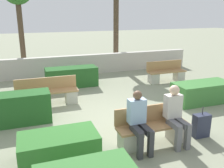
{
  "coord_description": "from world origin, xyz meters",
  "views": [
    {
      "loc": [
        -2.2,
        -6.06,
        2.97
      ],
      "look_at": [
        0.12,
        0.5,
        0.9
      ],
      "focal_mm": 40.0,
      "sensor_mm": 36.0,
      "label": 1
    }
  ],
  "objects_px": {
    "person_seated_woman": "(176,112)",
    "suitcase": "(201,125)",
    "bench_right_side": "(166,74)",
    "bench_left_side": "(47,95)",
    "person_seated_man": "(139,119)",
    "bench_front": "(152,130)"
  },
  "relations": [
    {
      "from": "bench_right_side",
      "to": "person_seated_man",
      "type": "relative_size",
      "value": 1.27
    },
    {
      "from": "bench_front",
      "to": "person_seated_man",
      "type": "height_order",
      "value": "person_seated_man"
    },
    {
      "from": "suitcase",
      "to": "bench_left_side",
      "type": "bearing_deg",
      "value": 133.88
    },
    {
      "from": "bench_front",
      "to": "person_seated_man",
      "type": "xyz_separation_m",
      "value": [
        -0.42,
        -0.14,
        0.41
      ]
    },
    {
      "from": "bench_right_side",
      "to": "person_seated_woman",
      "type": "distance_m",
      "value": 5.3
    },
    {
      "from": "bench_right_side",
      "to": "suitcase",
      "type": "xyz_separation_m",
      "value": [
        -1.8,
        -4.57,
        -0.04
      ]
    },
    {
      "from": "suitcase",
      "to": "person_seated_man",
      "type": "bearing_deg",
      "value": -178.62
    },
    {
      "from": "suitcase",
      "to": "person_seated_woman",
      "type": "bearing_deg",
      "value": -177.39
    },
    {
      "from": "bench_left_side",
      "to": "person_seated_man",
      "type": "bearing_deg",
      "value": -63.36
    },
    {
      "from": "bench_front",
      "to": "suitcase",
      "type": "height_order",
      "value": "bench_front"
    },
    {
      "from": "bench_right_side",
      "to": "bench_left_side",
      "type": "bearing_deg",
      "value": -158.03
    },
    {
      "from": "bench_front",
      "to": "bench_right_side",
      "type": "bearing_deg",
      "value": 55.54
    },
    {
      "from": "suitcase",
      "to": "bench_right_side",
      "type": "bearing_deg",
      "value": 68.51
    },
    {
      "from": "person_seated_woman",
      "to": "suitcase",
      "type": "height_order",
      "value": "person_seated_woman"
    },
    {
      "from": "person_seated_man",
      "to": "person_seated_woman",
      "type": "relative_size",
      "value": 0.98
    },
    {
      "from": "bench_left_side",
      "to": "person_seated_woman",
      "type": "distance_m",
      "value": 4.3
    },
    {
      "from": "bench_left_side",
      "to": "bench_front",
      "type": "bearing_deg",
      "value": -56.92
    },
    {
      "from": "bench_left_side",
      "to": "suitcase",
      "type": "height_order",
      "value": "bench_left_side"
    },
    {
      "from": "bench_front",
      "to": "person_seated_woman",
      "type": "height_order",
      "value": "person_seated_woman"
    },
    {
      "from": "bench_front",
      "to": "bench_left_side",
      "type": "xyz_separation_m",
      "value": [
        -2.03,
        3.33,
        0.01
      ]
    },
    {
      "from": "person_seated_woman",
      "to": "suitcase",
      "type": "xyz_separation_m",
      "value": [
        0.78,
        0.04,
        -0.47
      ]
    },
    {
      "from": "bench_right_side",
      "to": "person_seated_woman",
      "type": "relative_size",
      "value": 1.25
    }
  ]
}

